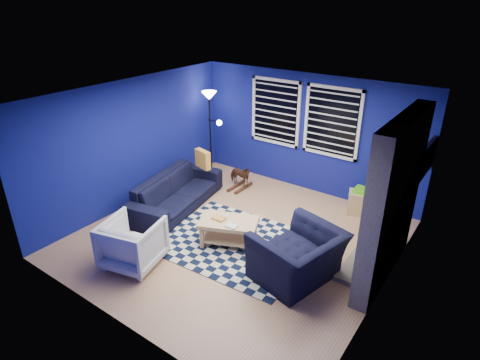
# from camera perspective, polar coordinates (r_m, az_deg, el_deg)

# --- Properties ---
(floor) EXTENTS (5.00, 5.00, 0.00)m
(floor) POSITION_cam_1_polar(r_m,az_deg,el_deg) (7.14, -0.44, -8.24)
(floor) COLOR tan
(floor) RESTS_ON ground
(ceiling) EXTENTS (5.00, 5.00, 0.00)m
(ceiling) POSITION_cam_1_polar(r_m,az_deg,el_deg) (6.13, -0.51, 11.66)
(ceiling) COLOR white
(ceiling) RESTS_ON wall_back
(wall_back) EXTENTS (5.00, 0.00, 5.00)m
(wall_back) POSITION_cam_1_polar(r_m,az_deg,el_deg) (8.55, 9.44, 6.53)
(wall_back) COLOR navy
(wall_back) RESTS_ON floor
(wall_left) EXTENTS (0.00, 5.00, 5.00)m
(wall_left) POSITION_cam_1_polar(r_m,az_deg,el_deg) (8.15, -14.93, 5.08)
(wall_left) COLOR navy
(wall_left) RESTS_ON floor
(wall_right) EXTENTS (0.00, 5.00, 5.00)m
(wall_right) POSITION_cam_1_polar(r_m,az_deg,el_deg) (5.61, 20.79, -5.18)
(wall_right) COLOR navy
(wall_right) RESTS_ON floor
(fireplace) EXTENTS (0.65, 2.00, 2.50)m
(fireplace) POSITION_cam_1_polar(r_m,az_deg,el_deg) (6.10, 20.77, -3.27)
(fireplace) COLOR gray
(fireplace) RESTS_ON floor
(window_left) EXTENTS (1.17, 0.06, 1.42)m
(window_left) POSITION_cam_1_polar(r_m,az_deg,el_deg) (8.76, 5.05, 9.61)
(window_left) COLOR black
(window_left) RESTS_ON wall_back
(window_right) EXTENTS (1.17, 0.06, 1.42)m
(window_right) POSITION_cam_1_polar(r_m,az_deg,el_deg) (8.20, 12.94, 8.00)
(window_right) COLOR black
(window_right) RESTS_ON wall_back
(tv) EXTENTS (0.07, 1.00, 0.58)m
(tv) POSITION_cam_1_polar(r_m,az_deg,el_deg) (7.36, 24.92, 2.60)
(tv) COLOR black
(tv) RESTS_ON wall_right
(rug) EXTENTS (2.60, 2.12, 0.02)m
(rug) POSITION_cam_1_polar(r_m,az_deg,el_deg) (7.00, -0.68, -8.93)
(rug) COLOR black
(rug) RESTS_ON floor
(sofa) EXTENTS (2.40, 1.29, 0.66)m
(sofa) POSITION_cam_1_polar(r_m,az_deg,el_deg) (8.07, -9.02, -1.67)
(sofa) COLOR black
(sofa) RESTS_ON floor
(armchair_big) EXTENTS (1.43, 1.32, 0.79)m
(armchair_big) POSITION_cam_1_polar(r_m,az_deg,el_deg) (6.09, 8.17, -10.65)
(armchair_big) COLOR black
(armchair_big) RESTS_ON floor
(armchair_bent) EXTENTS (1.01, 1.03, 0.78)m
(armchair_bent) POSITION_cam_1_polar(r_m,az_deg,el_deg) (6.55, -15.02, -8.60)
(armchair_bent) COLOR gray
(armchair_bent) RESTS_ON floor
(rocking_horse) EXTENTS (0.27, 0.57, 0.47)m
(rocking_horse) POSITION_cam_1_polar(r_m,az_deg,el_deg) (8.74, -0.03, 0.63)
(rocking_horse) COLOR #4C2E18
(rocking_horse) RESTS_ON floor
(coffee_table) EXTENTS (1.11, 0.90, 0.48)m
(coffee_table) POSITION_cam_1_polar(r_m,az_deg,el_deg) (6.81, -1.65, -6.71)
(coffee_table) COLOR tan
(coffee_table) RESTS_ON rug
(cabinet) EXTENTS (0.62, 0.50, 0.53)m
(cabinet) POSITION_cam_1_polar(r_m,az_deg,el_deg) (8.13, 16.97, -3.07)
(cabinet) COLOR tan
(cabinet) RESTS_ON floor
(floor_lamp) EXTENTS (0.53, 0.33, 1.95)m
(floor_lamp) POSITION_cam_1_polar(r_m,az_deg,el_deg) (9.11, -4.27, 10.25)
(floor_lamp) COLOR black
(floor_lamp) RESTS_ON floor
(throw_pillow) EXTENTS (0.41, 0.22, 0.37)m
(throw_pillow) POSITION_cam_1_polar(r_m,az_deg,el_deg) (8.20, -5.32, 2.98)
(throw_pillow) COLOR orange
(throw_pillow) RESTS_ON sofa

